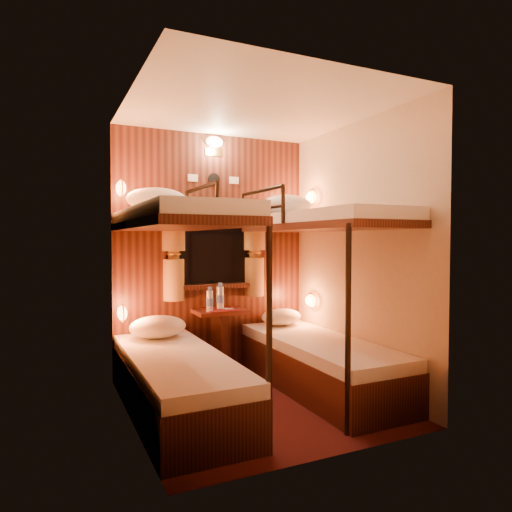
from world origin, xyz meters
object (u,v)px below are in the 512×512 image
table (220,333)px  bunk_left (177,341)px  bottle_right (220,298)px  bottle_left (210,301)px  bunk_right (319,327)px

table → bunk_left: bearing=-129.7°
bunk_left → bottle_right: (0.66, 0.81, 0.20)m
table → bottle_left: bottle_left is taller
bunk_left → bottle_left: size_ratio=8.12×
bunk_right → bottle_left: bearing=137.5°
bottle_right → bunk_right: bearing=-51.9°
bottle_left → bunk_right: bearing=-42.5°
bunk_left → table: size_ratio=2.90×
bunk_right → bottle_right: bearing=128.1°
bunk_left → bunk_right: same height
table → bunk_right: bearing=-50.3°
table → bottle_left: (-0.13, -0.07, 0.34)m
bottle_left → bottle_right: bottle_right is taller
table → bottle_right: 0.35m
bunk_left → bottle_right: size_ratio=7.25×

